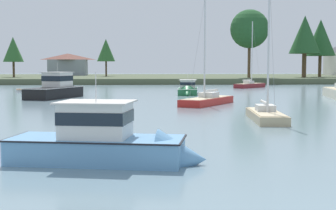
% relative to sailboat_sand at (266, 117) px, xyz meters
% --- Properties ---
extents(far_shore_bank, '(201.47, 54.33, 1.09)m').
position_rel_sailboat_sand_xyz_m(far_shore_bank, '(-1.69, 85.00, 0.35)').
color(far_shore_bank, '#4C563D').
rests_on(far_shore_bank, ground).
extents(sailboat_sand, '(2.36, 6.62, 9.27)m').
position_rel_sailboat_sand_xyz_m(sailboat_sand, '(0.00, 0.00, 0.00)').
color(sailboat_sand, tan).
rests_on(sailboat_sand, ground).
extents(cruiser_black, '(5.67, 9.28, 4.78)m').
position_rel_sailboat_sand_xyz_m(cruiser_black, '(-16.79, 22.69, 0.43)').
color(cruiser_black, black).
rests_on(cruiser_black, ground).
extents(sailboat_maroon, '(6.01, 6.24, 10.93)m').
position_rel_sailboat_sand_xyz_m(sailboat_maroon, '(9.27, 45.05, 0.03)').
color(sailboat_maroon, maroon).
rests_on(sailboat_maroon, ground).
extents(cruiser_skyblue, '(7.21, 3.43, 3.99)m').
position_rel_sailboat_sand_xyz_m(cruiser_skyblue, '(-8.72, -12.63, 0.31)').
color(cruiser_skyblue, '#669ECC').
rests_on(cruiser_skyblue, ground).
extents(cruiser_green, '(3.01, 7.06, 3.45)m').
position_rel_sailboat_sand_xyz_m(cruiser_green, '(-2.33, 27.03, 0.23)').
color(cruiser_green, '#236B3D').
rests_on(cruiser_green, ground).
extents(dinghy_white, '(2.17, 3.64, 0.49)m').
position_rel_sailboat_sand_xyz_m(dinghy_white, '(-23.84, 34.93, -0.07)').
color(dinghy_white, white).
rests_on(dinghy_white, ground).
extents(sailboat_red, '(5.69, 7.40, 9.75)m').
position_rel_sailboat_sand_xyz_m(sailboat_red, '(-2.00, 12.39, 0.01)').
color(sailboat_red, '#B2231E').
rests_on(sailboat_red, ground).
extents(shore_tree_right_mid, '(4.26, 4.26, 8.46)m').
position_rel_sailboat_sand_xyz_m(shore_tree_right_mid, '(-34.84, 72.42, 6.71)').
color(shore_tree_right_mid, brown).
rests_on(shore_tree_right_mid, far_shore_bank).
extents(shore_tree_left_mid, '(4.25, 4.25, 8.66)m').
position_rel_sailboat_sand_xyz_m(shore_tree_left_mid, '(-16.18, 82.00, 6.92)').
color(shore_tree_left_mid, brown).
rests_on(shore_tree_left_mid, far_shore_bank).
extents(shore_tree_center_left, '(6.40, 6.40, 12.78)m').
position_rel_sailboat_sand_xyz_m(shore_tree_center_left, '(25.88, 67.91, 9.67)').
color(shore_tree_center_left, brown).
rests_on(shore_tree_center_left, far_shore_bank).
extents(shore_tree_left, '(6.44, 6.44, 12.47)m').
position_rel_sailboat_sand_xyz_m(shore_tree_left, '(31.00, 72.58, 9.37)').
color(shore_tree_left, brown).
rests_on(shore_tree_left, far_shore_bank).
extents(shore_tree_far_right, '(7.76, 7.76, 13.69)m').
position_rel_sailboat_sand_xyz_m(shore_tree_far_right, '(13.83, 65.86, 10.67)').
color(shore_tree_far_right, brown).
rests_on(shore_tree_far_right, far_shore_bank).
extents(cottage_hillside, '(10.10, 6.49, 5.56)m').
position_rel_sailboat_sand_xyz_m(cottage_hillside, '(-26.70, 93.06, 3.77)').
color(cottage_hillside, gray).
rests_on(cottage_hillside, far_shore_bank).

